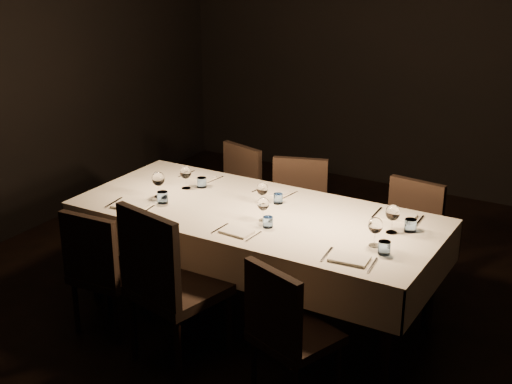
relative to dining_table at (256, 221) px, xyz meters
The scene contains 14 objects.
room 0.81m from the dining_table, ahead, with size 5.01×6.01×3.01m.
dining_table is the anchor object (origin of this frame).
chair_near_left 1.08m from the dining_table, 133.63° to the right, with size 0.44×0.44×0.88m.
place_setting_near_left 0.78m from the dining_table, 163.45° to the right, with size 0.35×0.41×0.19m.
chair_near_center 0.85m from the dining_table, 99.00° to the right, with size 0.60×0.60×1.06m.
place_setting_near_center 0.29m from the dining_table, 59.00° to the right, with size 0.30×0.39×0.16m.
chair_near_right 1.09m from the dining_table, 50.64° to the right, with size 0.54×0.54×0.88m.
place_setting_near_right 0.95m from the dining_table, 13.41° to the right, with size 0.34×0.41×0.19m.
chair_far_left 1.10m from the dining_table, 130.33° to the left, with size 0.52×0.52×0.88m.
place_setting_far_left 0.72m from the dining_table, 161.93° to the left, with size 0.32×0.40×0.17m.
chair_far_center 0.75m from the dining_table, 93.88° to the left, with size 0.55×0.55×0.90m.
place_setting_far_center 0.26m from the dining_table, 93.96° to the left, with size 0.31×0.39×0.17m.
chair_far_right 1.14m from the dining_table, 41.62° to the left, with size 0.46×0.46×0.88m.
place_setting_far_right 0.97m from the dining_table, 13.12° to the left, with size 0.35×0.41×0.19m.
Camera 1 is at (2.28, -3.88, 2.59)m, focal length 50.00 mm.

